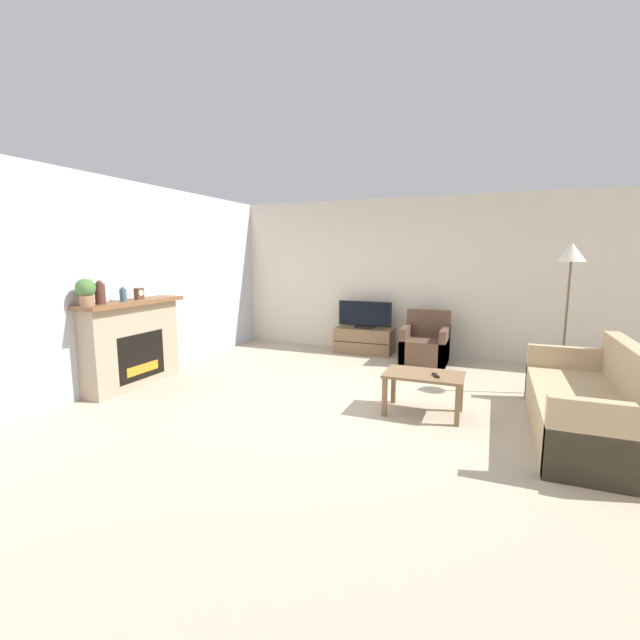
# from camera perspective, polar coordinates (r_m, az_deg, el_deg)

# --- Properties ---
(ground_plane) EXTENTS (24.00, 24.00, 0.00)m
(ground_plane) POSITION_cam_1_polar(r_m,az_deg,el_deg) (5.10, 4.32, -11.14)
(ground_plane) COLOR tan
(wall_back) EXTENTS (12.00, 0.06, 2.70)m
(wall_back) POSITION_cam_1_polar(r_m,az_deg,el_deg) (7.67, 11.22, 5.69)
(wall_back) COLOR beige
(wall_back) RESTS_ON ground
(wall_left) EXTENTS (0.06, 12.00, 2.70)m
(wall_left) POSITION_cam_1_polar(r_m,az_deg,el_deg) (6.47, -22.79, 4.66)
(wall_left) COLOR silver
(wall_left) RESTS_ON ground
(fireplace) EXTENTS (0.43, 1.51, 1.14)m
(fireplace) POSITION_cam_1_polar(r_m,az_deg,el_deg) (6.15, -23.74, -2.79)
(fireplace) COLOR tan
(fireplace) RESTS_ON ground
(mantel_vase_left) EXTENTS (0.12, 0.12, 0.29)m
(mantel_vase_left) POSITION_cam_1_polar(r_m,az_deg,el_deg) (5.75, -27.27, 3.21)
(mantel_vase_left) COLOR #512D23
(mantel_vase_left) RESTS_ON fireplace
(mantel_vase_centre_left) EXTENTS (0.08, 0.08, 0.18)m
(mantel_vase_centre_left) POSITION_cam_1_polar(r_m,az_deg,el_deg) (5.98, -24.78, 3.09)
(mantel_vase_centre_left) COLOR #385670
(mantel_vase_centre_left) RESTS_ON fireplace
(mantel_clock) EXTENTS (0.08, 0.11, 0.15)m
(mantel_clock) POSITION_cam_1_polar(r_m,az_deg,el_deg) (6.16, -22.98, 3.25)
(mantel_clock) COLOR brown
(mantel_clock) RESTS_ON fireplace
(potted_plant) EXTENTS (0.22, 0.22, 0.32)m
(potted_plant) POSITION_cam_1_polar(r_m,az_deg,el_deg) (5.62, -28.76, 3.44)
(potted_plant) COLOR #936B4C
(potted_plant) RESTS_ON fireplace
(tv_stand) EXTENTS (1.01, 0.49, 0.45)m
(tv_stand) POSITION_cam_1_polar(r_m,az_deg,el_deg) (7.65, 5.94, -2.71)
(tv_stand) COLOR brown
(tv_stand) RESTS_ON ground
(tv) EXTENTS (0.96, 0.18, 0.48)m
(tv) POSITION_cam_1_polar(r_m,az_deg,el_deg) (7.57, 5.99, 0.58)
(tv) COLOR black
(tv) RESTS_ON tv_stand
(armchair) EXTENTS (0.70, 0.76, 0.83)m
(armchair) POSITION_cam_1_polar(r_m,az_deg,el_deg) (7.10, 13.86, -3.38)
(armchair) COLOR brown
(armchair) RESTS_ON ground
(coffee_table) EXTENTS (0.83, 0.53, 0.45)m
(coffee_table) POSITION_cam_1_polar(r_m,az_deg,el_deg) (4.83, 13.67, -7.74)
(coffee_table) COLOR brown
(coffee_table) RESTS_ON ground
(remote) EXTENTS (0.10, 0.15, 0.02)m
(remote) POSITION_cam_1_polar(r_m,az_deg,el_deg) (4.73, 15.17, -7.14)
(remote) COLOR black
(remote) RESTS_ON coffee_table
(couch) EXTENTS (0.92, 2.14, 0.88)m
(couch) POSITION_cam_1_polar(r_m,az_deg,el_deg) (4.88, 32.61, -9.90)
(couch) COLOR tan
(couch) RESTS_ON ground
(floor_lamp) EXTENTS (0.32, 0.32, 1.87)m
(floor_lamp) POSITION_cam_1_polar(r_m,az_deg,el_deg) (5.96, 30.45, 6.43)
(floor_lamp) COLOR black
(floor_lamp) RESTS_ON ground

